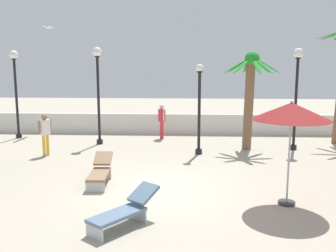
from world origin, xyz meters
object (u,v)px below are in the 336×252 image
at_px(palm_tree_1, 250,88).
at_px(seagull_0, 49,27).
at_px(lamp_post_2, 15,80).
at_px(lounge_chair_1, 125,210).
at_px(guest_1, 45,130).
at_px(lamp_post_0, 297,83).
at_px(patio_umbrella_0, 291,112).
at_px(lamp_post_3, 199,104).
at_px(guest_3, 162,118).
at_px(lamp_post_1, 98,81).
at_px(lounge_chair_0, 100,171).

height_order(palm_tree_1, seagull_0, seagull_0).
relative_size(lamp_post_2, lounge_chair_1, 2.37).
height_order(palm_tree_1, guest_1, palm_tree_1).
bearing_deg(palm_tree_1, guest_1, -169.47).
xyz_separation_m(lamp_post_0, lamp_post_2, (-12.91, 1.91, -0.02)).
bearing_deg(lamp_post_2, lamp_post_0, -8.40).
height_order(patio_umbrella_0, seagull_0, seagull_0).
distance_m(lamp_post_3, lounge_chair_1, 7.57).
distance_m(lamp_post_2, guest_3, 7.33).
bearing_deg(guest_3, lamp_post_1, -153.98).
relative_size(patio_umbrella_0, lounge_chair_1, 1.54).
height_order(lounge_chair_1, guest_1, guest_1).
bearing_deg(lounge_chair_1, lamp_post_1, 106.31).
relative_size(lamp_post_0, lamp_post_3, 1.18).
bearing_deg(seagull_0, patio_umbrella_0, -46.67).
distance_m(patio_umbrella_0, seagull_0, 14.85).
relative_size(lamp_post_3, lounge_chair_1, 2.03).
xyz_separation_m(guest_1, guest_3, (4.44, 3.64, -0.01)).
height_order(lamp_post_3, guest_1, lamp_post_3).
height_order(lamp_post_0, lamp_post_1, lamp_post_1).
xyz_separation_m(lamp_post_2, guest_1, (2.65, -3.47, -1.81)).
distance_m(lounge_chair_0, lounge_chair_1, 3.38).
bearing_deg(lamp_post_1, guest_3, 26.02).
relative_size(lounge_chair_1, guest_3, 1.07).
relative_size(lamp_post_0, lamp_post_1, 0.98).
height_order(patio_umbrella_0, guest_1, patio_umbrella_0).
distance_m(lamp_post_1, guest_1, 3.39).
xyz_separation_m(lounge_chair_1, seagull_0, (-5.89, 12.18, 5.10)).
distance_m(patio_umbrella_0, lamp_post_3, 5.98).
distance_m(lounge_chair_1, guest_3, 10.24).
relative_size(lamp_post_2, seagull_0, 3.06).
bearing_deg(lamp_post_1, lounge_chair_1, -73.69).
distance_m(lounge_chair_1, seagull_0, 14.45).
bearing_deg(lamp_post_3, patio_umbrella_0, -68.43).
bearing_deg(lounge_chair_1, seagull_0, 115.80).
bearing_deg(palm_tree_1, lamp_post_0, 0.63).
bearing_deg(lounge_chair_1, lamp_post_3, 75.11).
bearing_deg(seagull_0, lounge_chair_0, -63.00).
bearing_deg(lamp_post_2, lamp_post_1, -15.41).
distance_m(lamp_post_0, lounge_chair_1, 10.41).
height_order(lamp_post_0, guest_1, lamp_post_0).
distance_m(palm_tree_1, guest_3, 4.69).
bearing_deg(guest_3, palm_tree_1, -28.38).
xyz_separation_m(lamp_post_0, guest_1, (-10.26, -1.57, -1.83)).
bearing_deg(lamp_post_1, lamp_post_3, -20.92).
xyz_separation_m(palm_tree_1, guest_3, (-3.87, 2.09, -1.61)).
bearing_deg(lamp_post_2, seagull_0, 64.13).
bearing_deg(lamp_post_0, lamp_post_1, 175.23).
distance_m(lamp_post_1, lounge_chair_0, 6.39).
relative_size(lamp_post_1, seagull_0, 3.13).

